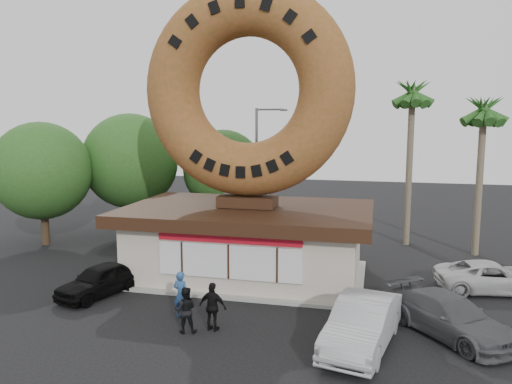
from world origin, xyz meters
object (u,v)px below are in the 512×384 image
object	(u,v)px
person_center	(185,310)
car_silver	(362,323)
donut_shop	(248,239)
car_white	(492,277)
giant_donut	(247,90)
person_right	(213,307)
person_left	(181,295)
car_black	(99,280)
car_grey	(450,316)
street_lamp	(259,162)

from	to	relation	value
person_center	car_silver	size ratio (longest dim) A/B	0.33
donut_shop	car_white	bearing A→B (deg)	2.05
donut_shop	person_center	distance (m)	6.61
giant_donut	person_center	xyz separation A→B (m)	(-0.50, -6.54, -7.72)
person_right	donut_shop	bearing A→B (deg)	-79.08
person_left	car_black	distance (m)	4.45
person_center	car_black	world-z (taller)	person_center
donut_shop	person_right	xyz separation A→B (m)	(0.36, -6.16, -0.91)
car_silver	donut_shop	bearing A→B (deg)	142.83
person_center	car_white	xyz separation A→B (m)	(11.10, 6.90, -0.16)
car_grey	car_white	distance (m)	5.57
donut_shop	car_grey	world-z (taller)	donut_shop
person_right	car_black	size ratio (longest dim) A/B	0.45
giant_donut	car_grey	distance (m)	12.30
person_center	person_right	world-z (taller)	person_right
giant_donut	person_right	size ratio (longest dim) A/B	5.53
giant_donut	street_lamp	distance (m)	10.94
giant_donut	person_left	xyz separation A→B (m)	(-1.13, -5.39, -7.63)
donut_shop	car_black	distance (m)	6.72
street_lamp	car_white	world-z (taller)	street_lamp
person_right	car_silver	xyz separation A→B (m)	(5.04, -0.07, -0.06)
donut_shop	car_black	xyz separation A→B (m)	(-5.33, -3.94, -1.12)
person_right	car_white	world-z (taller)	person_right
giant_donut	car_white	world-z (taller)	giant_donut
person_right	car_black	xyz separation A→B (m)	(-5.69, 2.22, -0.20)
donut_shop	person_left	size ratio (longest dim) A/B	6.33
street_lamp	donut_shop	bearing A→B (deg)	-79.50
car_black	car_grey	distance (m)	13.59
giant_donut	car_grey	bearing A→B (deg)	-29.63
street_lamp	person_right	world-z (taller)	street_lamp
street_lamp	person_center	distance (m)	17.00
giant_donut	car_black	bearing A→B (deg)	-143.42
donut_shop	giant_donut	xyz separation A→B (m)	(0.00, 0.02, 6.75)
giant_donut	car_white	size ratio (longest dim) A/B	2.04
giant_donut	car_black	distance (m)	10.29
giant_donut	person_center	size ratio (longest dim) A/B	5.89
donut_shop	car_black	world-z (taller)	donut_shop
person_center	car_grey	bearing A→B (deg)	176.43
person_left	car_white	world-z (taller)	person_left
donut_shop	car_silver	size ratio (longest dim) A/B	2.34
donut_shop	giant_donut	size ratio (longest dim) A/B	1.19
car_white	car_grey	bearing A→B (deg)	145.60
giant_donut	car_grey	xyz separation A→B (m)	(8.24, -4.69, -7.84)
person_left	person_right	distance (m)	1.68
person_center	car_black	size ratio (longest dim) A/B	0.42
person_left	car_white	distance (m)	13.06
person_left	donut_shop	bearing A→B (deg)	-89.40
donut_shop	giant_donut	bearing A→B (deg)	90.00
street_lamp	person_center	bearing A→B (deg)	-85.32
street_lamp	person_right	xyz separation A→B (m)	(2.22, -16.18, -3.63)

